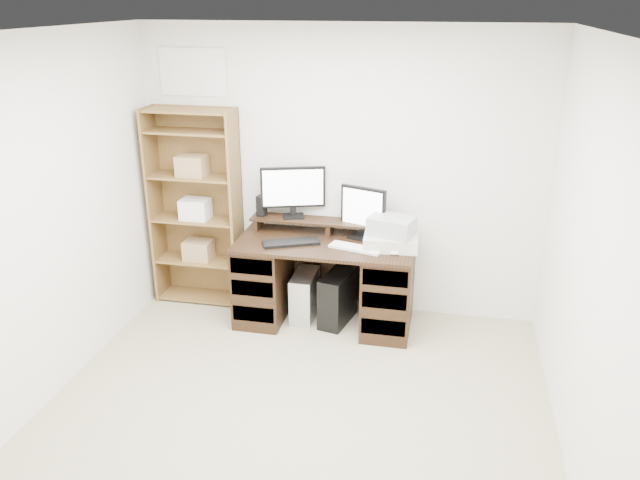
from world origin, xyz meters
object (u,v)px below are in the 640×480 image
(tower_silver, at_px, (305,296))
(monitor_wide, at_px, (293,189))
(desk, at_px, (325,281))
(tower_black, at_px, (338,298))
(bookshelf, at_px, (196,206))
(monitor_small, at_px, (363,211))
(printer, at_px, (391,241))

(tower_silver, bearing_deg, monitor_wide, 124.57)
(desk, distance_m, tower_black, 0.20)
(bookshelf, bearing_deg, desk, -9.81)
(monitor_wide, height_order, bookshelf, bookshelf)
(bookshelf, bearing_deg, monitor_wide, 2.41)
(monitor_wide, xyz_separation_m, tower_black, (0.45, -0.23, -0.89))
(tower_silver, relative_size, bookshelf, 0.23)
(bookshelf, bearing_deg, monitor_small, -1.58)
(monitor_small, xyz_separation_m, tower_silver, (-0.48, -0.14, -0.78))
(printer, height_order, tower_black, printer)
(printer, xyz_separation_m, bookshelf, (-1.79, 0.22, 0.11))
(printer, relative_size, tower_silver, 1.04)
(tower_black, xyz_separation_m, bookshelf, (-1.34, 0.20, 0.69))
(tower_black, bearing_deg, monitor_wide, 165.20)
(monitor_small, bearing_deg, tower_black, -120.36)
(monitor_wide, distance_m, tower_silver, 0.95)
(tower_black, bearing_deg, bookshelf, -175.65)
(tower_silver, height_order, tower_black, tower_black)
(desk, distance_m, monitor_wide, 0.84)
(tower_black, bearing_deg, monitor_small, 53.35)
(desk, xyz_separation_m, tower_silver, (-0.19, 0.03, -0.18))
(tower_silver, bearing_deg, tower_black, -2.62)
(monitor_small, xyz_separation_m, bookshelf, (-1.52, 0.04, -0.08))
(monitor_wide, height_order, tower_silver, monitor_wide)
(printer, bearing_deg, tower_silver, 173.95)
(desk, relative_size, monitor_small, 3.35)
(desk, height_order, monitor_small, monitor_small)
(monitor_wide, distance_m, tower_black, 1.03)
(printer, bearing_deg, monitor_small, 143.17)
(monitor_wide, bearing_deg, tower_black, -45.04)
(desk, distance_m, tower_silver, 0.26)
(monitor_wide, distance_m, bookshelf, 0.92)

